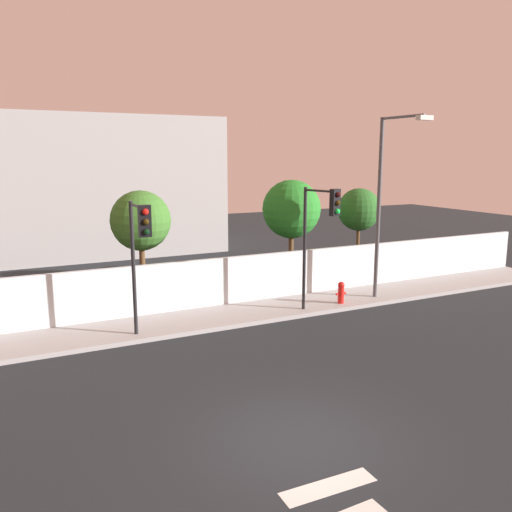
# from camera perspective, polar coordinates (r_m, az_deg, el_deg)

# --- Properties ---
(ground_plane) EXTENTS (80.00, 80.00, 0.00)m
(ground_plane) POSITION_cam_1_polar(r_m,az_deg,el_deg) (11.36, 4.74, -19.40)
(ground_plane) COLOR #1F2428
(sidewalk) EXTENTS (36.00, 2.40, 0.15)m
(sidewalk) POSITION_cam_1_polar(r_m,az_deg,el_deg) (18.24, -8.79, -7.30)
(sidewalk) COLOR #9D9D9D
(sidewalk) RESTS_ON ground
(perimeter_wall) EXTENTS (36.00, 0.18, 1.80)m
(perimeter_wall) POSITION_cam_1_polar(r_m,az_deg,el_deg) (19.16, -10.05, -3.42)
(perimeter_wall) COLOR silver
(perimeter_wall) RESTS_ON sidewalk
(traffic_light_left) EXTENTS (0.34, 1.80, 4.23)m
(traffic_light_left) POSITION_cam_1_polar(r_m,az_deg,el_deg) (15.68, -12.60, 1.62)
(traffic_light_left) COLOR black
(traffic_light_left) RESTS_ON sidewalk
(traffic_light_right) EXTENTS (0.55, 1.67, 4.49)m
(traffic_light_right) POSITION_cam_1_polar(r_m,az_deg,el_deg) (18.30, 7.09, 3.65)
(traffic_light_right) COLOR black
(traffic_light_right) RESTS_ON sidewalk
(street_lamp_curbside) EXTENTS (0.61, 2.35, 7.02)m
(street_lamp_curbside) POSITION_cam_1_polar(r_m,az_deg,el_deg) (20.74, 13.90, 6.71)
(street_lamp_curbside) COLOR #4C4C51
(street_lamp_curbside) RESTS_ON sidewalk
(fire_hydrant) EXTENTS (0.44, 0.26, 0.84)m
(fire_hydrant) POSITION_cam_1_polar(r_m,az_deg,el_deg) (20.34, 9.26, -3.86)
(fire_hydrant) COLOR red
(fire_hydrant) RESTS_ON sidewalk
(roadside_tree_leftmost) EXTENTS (2.26, 2.26, 4.48)m
(roadside_tree_leftmost) POSITION_cam_1_polar(r_m,az_deg,el_deg) (20.03, -12.48, 3.73)
(roadside_tree_leftmost) COLOR brown
(roadside_tree_leftmost) RESTS_ON ground
(roadside_tree_midleft) EXTENTS (2.51, 2.51, 4.74)m
(roadside_tree_midleft) POSITION_cam_1_polar(r_m,az_deg,el_deg) (22.48, 3.90, 5.09)
(roadside_tree_midleft) COLOR brown
(roadside_tree_midleft) RESTS_ON ground
(roadside_tree_midright) EXTENTS (1.95, 1.95, 4.29)m
(roadside_tree_midright) POSITION_cam_1_polar(r_m,az_deg,el_deg) (24.49, 11.18, 4.96)
(roadside_tree_midright) COLOR brown
(roadside_tree_midright) RESTS_ON ground
(low_building_distant) EXTENTS (15.25, 6.00, 7.98)m
(low_building_distant) POSITION_cam_1_polar(r_m,az_deg,el_deg) (32.26, -17.95, 7.25)
(low_building_distant) COLOR #9D9D9D
(low_building_distant) RESTS_ON ground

